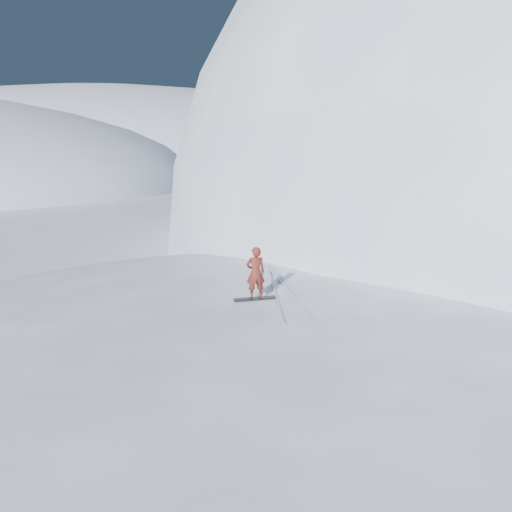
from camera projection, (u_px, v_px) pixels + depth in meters
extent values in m
plane|color=white|center=(306.00, 435.00, 12.45)|extent=(400.00, 400.00, 0.00)
ellipsoid|color=white|center=(331.00, 378.00, 15.34)|extent=(36.00, 28.00, 4.80)
ellipsoid|color=white|center=(438.00, 251.00, 31.71)|extent=(28.00, 24.00, 18.00)
ellipsoid|color=white|center=(102.00, 164.00, 119.78)|extent=(140.00, 90.00, 36.00)
ellipsoid|color=white|center=(126.00, 489.00, 10.56)|extent=(6.00, 5.40, 0.80)
ellipsoid|color=white|center=(238.00, 338.00, 18.30)|extent=(7.00, 6.30, 1.00)
ellipsoid|color=white|center=(511.00, 365.00, 16.23)|extent=(4.00, 3.60, 0.60)
cube|color=black|center=(256.00, 298.00, 15.25)|extent=(1.38, 0.58, 0.02)
imported|color=maroon|center=(256.00, 273.00, 15.05)|extent=(0.66, 0.52, 1.61)
cube|color=silver|center=(274.00, 289.00, 16.10)|extent=(0.48, 5.99, 0.04)
cube|color=silver|center=(288.00, 289.00, 16.09)|extent=(1.31, 5.88, 0.04)
cube|color=silver|center=(296.00, 289.00, 16.09)|extent=(1.68, 5.79, 0.04)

